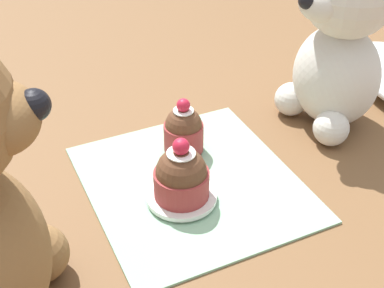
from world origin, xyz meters
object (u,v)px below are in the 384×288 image
Objects in this scene: saucer_plate at (182,196)px; cupcake_near_tan_bear at (181,176)px; cupcake_near_cream_bear at (184,130)px; teddy_bear_cream at (341,37)px.

cupcake_near_tan_bear is (0.00, -0.00, 0.03)m from saucer_plate.
saucer_plate is at bearing 135.00° from cupcake_near_tan_bear.
teddy_bear_cream is at bearing 85.95° from cupcake_near_cream_bear.
teddy_bear_cream reaches higher than saucer_plate.
saucer_plate is 0.03m from cupcake_near_tan_bear.
cupcake_near_tan_bear reaches higher than saucer_plate.
teddy_bear_cream is at bearing 105.43° from saucer_plate.
cupcake_near_tan_bear is at bearing -78.67° from teddy_bear_cream.
teddy_bear_cream is 0.22m from cupcake_near_cream_bear.
teddy_bear_cream is 0.26m from cupcake_near_tan_bear.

